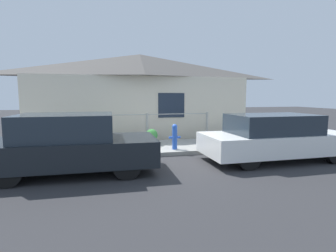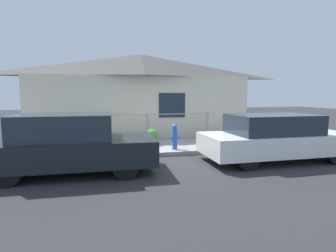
% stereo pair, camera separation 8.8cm
% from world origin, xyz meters
% --- Properties ---
extents(ground_plane, '(60.00, 60.00, 0.00)m').
position_xyz_m(ground_plane, '(0.00, 0.00, 0.00)').
color(ground_plane, '#2D2D30').
extents(sidewalk, '(24.00, 2.24, 0.13)m').
position_xyz_m(sidewalk, '(0.00, 1.12, 0.06)').
color(sidewalk, gray).
rests_on(sidewalk, ground_plane).
extents(house, '(9.44, 2.23, 3.61)m').
position_xyz_m(house, '(0.00, 3.81, 2.90)').
color(house, beige).
rests_on(house, ground_plane).
extents(fence, '(4.90, 0.10, 1.06)m').
position_xyz_m(fence, '(0.00, 2.09, 0.72)').
color(fence, '#999993').
rests_on(fence, sidewalk).
extents(car_left, '(3.90, 1.77, 1.42)m').
position_xyz_m(car_left, '(-2.33, -1.15, 0.70)').
color(car_left, black).
rests_on(car_left, ground_plane).
extents(car_right, '(4.26, 1.71, 1.32)m').
position_xyz_m(car_right, '(3.17, -1.15, 0.66)').
color(car_right, white).
rests_on(car_right, ground_plane).
extents(fire_hydrant, '(0.38, 0.17, 0.81)m').
position_xyz_m(fire_hydrant, '(0.62, 0.41, 0.55)').
color(fire_hydrant, blue).
rests_on(fire_hydrant, sidewalk).
extents(potted_plant_near_hydrant, '(0.42, 0.42, 0.56)m').
position_xyz_m(potted_plant_near_hydrant, '(0.04, 1.34, 0.43)').
color(potted_plant_near_hydrant, slate).
rests_on(potted_plant_near_hydrant, sidewalk).
extents(potted_plant_by_fence, '(0.49, 0.49, 0.62)m').
position_xyz_m(potted_plant_by_fence, '(-1.62, 1.89, 0.49)').
color(potted_plant_by_fence, '#9E5638').
rests_on(potted_plant_by_fence, sidewalk).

